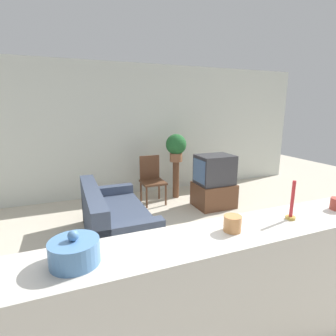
# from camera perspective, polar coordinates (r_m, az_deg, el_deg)

# --- Properties ---
(ground_plane) EXTENTS (14.00, 14.00, 0.00)m
(ground_plane) POSITION_cam_1_polar(r_m,az_deg,el_deg) (2.87, 3.61, -26.64)
(ground_plane) COLOR beige
(wall_back) EXTENTS (9.00, 0.06, 2.70)m
(wall_back) POSITION_cam_1_polar(r_m,az_deg,el_deg) (5.52, -11.77, 7.82)
(wall_back) COLOR silver
(wall_back) RESTS_ON ground_plane
(couch) EXTENTS (0.82, 1.65, 0.78)m
(couch) POSITION_cam_1_polar(r_m,az_deg,el_deg) (3.79, -11.64, -11.36)
(couch) COLOR #384256
(couch) RESTS_ON ground_plane
(tv_stand) EXTENTS (0.70, 0.58, 0.45)m
(tv_stand) POSITION_cam_1_polar(r_m,az_deg,el_deg) (5.03, 9.90, -5.76)
(tv_stand) COLOR brown
(tv_stand) RESTS_ON ground_plane
(television) EXTENTS (0.66, 0.51, 0.54)m
(television) POSITION_cam_1_polar(r_m,az_deg,el_deg) (4.89, 10.06, -0.31)
(television) COLOR #333338
(television) RESTS_ON tv_stand
(wooden_chair) EXTENTS (0.44, 0.44, 0.91)m
(wooden_chair) POSITION_cam_1_polar(r_m,az_deg,el_deg) (5.10, -3.59, -2.09)
(wooden_chair) COLOR brown
(wooden_chair) RESTS_ON ground_plane
(plant_stand) EXTENTS (0.13, 0.13, 0.76)m
(plant_stand) POSITION_cam_1_polar(r_m,az_deg,el_deg) (5.40, 1.72, -2.50)
(plant_stand) COLOR brown
(plant_stand) RESTS_ON ground_plane
(potted_plant) EXTENTS (0.41, 0.41, 0.55)m
(potted_plant) POSITION_cam_1_polar(r_m,az_deg,el_deg) (5.25, 1.77, 4.78)
(potted_plant) COLOR #8E5B3D
(potted_plant) RESTS_ON plant_stand
(foreground_counter) EXTENTS (2.81, 0.44, 1.04)m
(foreground_counter) POSITION_cam_1_polar(r_m,az_deg,el_deg) (2.09, 12.61, -26.09)
(foreground_counter) COLOR beige
(foreground_counter) RESTS_ON ground_plane
(decorative_bowl) EXTENTS (0.26, 0.26, 0.18)m
(decorative_bowl) POSITION_cam_1_polar(r_m,az_deg,el_deg) (1.50, -19.67, -16.75)
(decorative_bowl) COLOR #4C7AAD
(decorative_bowl) RESTS_ON foreground_counter
(candle_jar) EXTENTS (0.12, 0.12, 0.11)m
(candle_jar) POSITION_cam_1_polar(r_m,az_deg,el_deg) (1.80, 13.86, -11.64)
(candle_jar) COLOR #C6844C
(candle_jar) RESTS_ON foreground_counter
(candlestick) EXTENTS (0.07, 0.07, 0.29)m
(candlestick) POSITION_cam_1_polar(r_m,az_deg,el_deg) (2.10, 25.33, -7.53)
(candlestick) COLOR #B7933D
(candlestick) RESTS_ON foreground_counter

